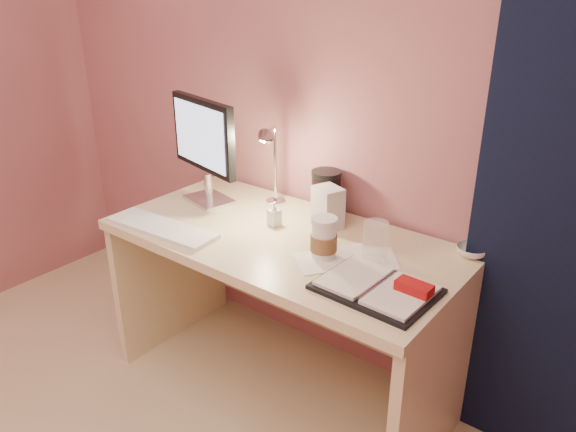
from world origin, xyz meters
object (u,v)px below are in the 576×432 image
Objects in this scene: coffee_cup at (324,239)px; bowl at (472,251)px; product_box at (328,207)px; planner at (379,288)px; dark_jar at (326,195)px; lotion_bottle at (274,214)px; monitor at (205,142)px; desk at (294,279)px; desk_lamp at (256,156)px; clear_cup at (375,243)px; keyboard at (162,228)px.

bowl is at bearing 39.35° from coffee_cup.
product_box is (-0.55, -0.11, 0.07)m from bowl.
dark_jar is (-0.49, 0.41, 0.07)m from planner.
monitor is at bearing 177.20° from lotion_bottle.
monitor is at bearing 179.43° from desk.
desk is 0.72m from bowl.
product_box is at bearing -168.33° from bowl.
dark_jar is at bearing 123.23° from coffee_cup.
dark_jar is (-0.63, -0.01, 0.07)m from bowl.
planner is 1.01× the size of desk_lamp.
clear_cup is at bearing 126.95° from planner.
keyboard is 0.45m from lotion_bottle.
desk is 8.29× the size of product_box.
planner is 0.62m from lotion_bottle.
dark_jar is (0.01, 0.21, 0.31)m from desk.
lotion_bottle is at bearing 40.51° from keyboard.
desk is 0.34m from product_box.
product_box is at bearing 154.02° from clear_cup.
clear_cup is 0.68m from desk_lamp.
desk is 0.58m from keyboard.
desk is at bearing 12.54° from monitor.
product_box is (0.57, 0.10, -0.19)m from monitor.
lotion_bottle is (-0.73, -0.23, 0.03)m from bowl.
dark_jar reaches higher than product_box.
desk is at bearing 159.90° from planner.
monitor reaches higher than lotion_bottle.
lotion_bottle is 0.22m from product_box.
lotion_bottle is 0.27× the size of desk_lamp.
planner reaches higher than bowl.
desk_lamp reaches higher than lotion_bottle.
clear_cup is 0.45m from dark_jar.
clear_cup is (-0.11, 0.16, 0.06)m from planner.
desk_lamp is at bearing 151.24° from lotion_bottle.
keyboard is 2.89× the size of product_box.
desk_lamp is (-0.35, -0.02, 0.15)m from product_box.
dark_jar reaches higher than desk.
planner is (0.91, 0.12, 0.00)m from keyboard.
product_box reaches higher than bowl.
planner reaches higher than keyboard.
keyboard is 0.92m from planner.
coffee_cup reaches higher than desk.
monitor is at bearing -169.26° from bowl.
keyboard is at bearing -152.60° from bowl.
desk is at bearing 173.91° from clear_cup.
lotion_bottle is at bearing 10.31° from monitor.
bowl is 0.69× the size of product_box.
lotion_bottle is at bearing -171.07° from desk.
coffee_cup is at bearing 2.82° from monitor.
planner is at bearing -55.35° from clear_cup.
product_box reaches higher than keyboard.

